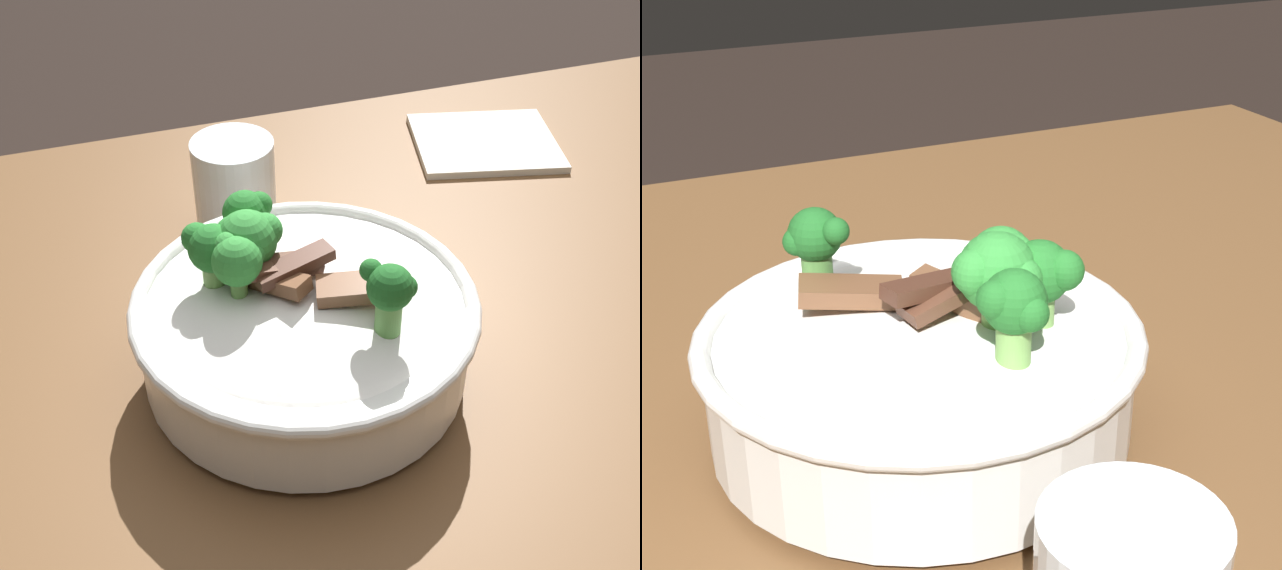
% 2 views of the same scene
% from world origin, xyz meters
% --- Properties ---
extents(dining_table, '(1.56, 0.95, 0.81)m').
position_xyz_m(dining_table, '(0.00, 0.00, 0.73)').
color(dining_table, brown).
rests_on(dining_table, ground).
extents(rice_bowl, '(0.26, 0.26, 0.14)m').
position_xyz_m(rice_bowl, '(-0.12, 0.06, 0.86)').
color(rice_bowl, white).
rests_on(rice_bowl, dining_table).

